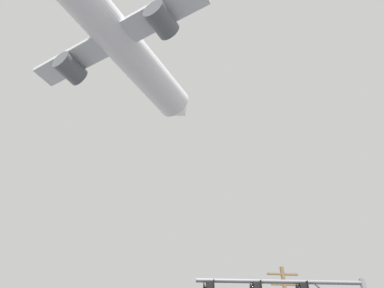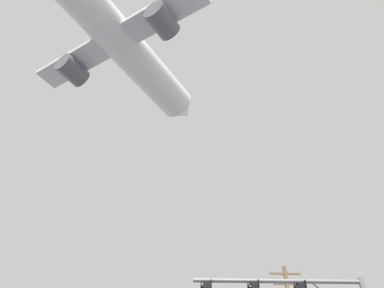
# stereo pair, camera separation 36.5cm
# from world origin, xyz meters

# --- Properties ---
(airplane) EXTENTS (20.65, 26.20, 8.05)m
(airplane) POSITION_xyz_m (-7.07, 20.08, 35.50)
(airplane) COLOR white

